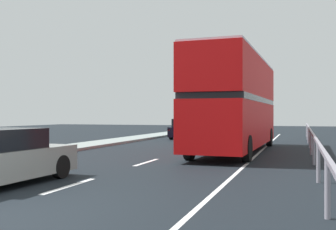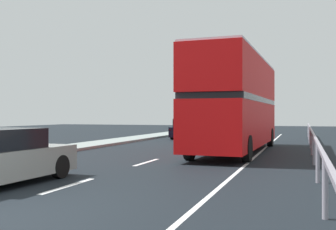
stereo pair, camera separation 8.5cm
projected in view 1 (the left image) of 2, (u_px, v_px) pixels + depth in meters
The scene contains 4 objects.
lane_paint_markings at pixel (209, 163), 14.82m from camera, with size 3.69×46.00×0.01m.
bridge_side_railing at pixel (314, 140), 14.06m from camera, with size 0.10×42.00×1.05m.
double_decker_bus_red at pixel (236, 102), 19.03m from camera, with size 2.73×11.10×4.40m.
sedan_car_ahead at pixel (186, 129), 29.85m from camera, with size 1.89×4.08×1.45m.
Camera 1 is at (5.39, -5.93, 1.74)m, focal length 43.60 mm.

